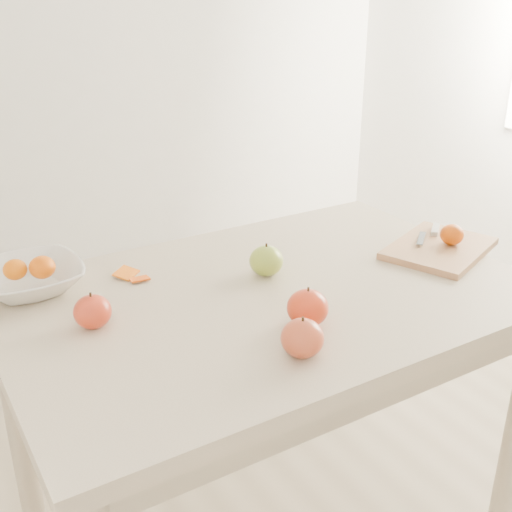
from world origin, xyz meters
TOP-DOWN VIEW (x-y plane):
  - table at (0.00, 0.00)m, footprint 1.20×0.80m
  - cutting_board at (0.51, -0.04)m, footprint 0.35×0.31m
  - board_tangerine at (0.54, -0.05)m, footprint 0.06×0.06m
  - fruit_bowl at (-0.47, 0.29)m, footprint 0.24×0.24m
  - bowl_tangerine_near at (-0.49, 0.30)m, footprint 0.05×0.05m
  - bowl_tangerine_far at (-0.44, 0.27)m, footprint 0.06×0.06m
  - orange_peel_a at (-0.25, 0.25)m, footprint 0.07×0.07m
  - orange_peel_b at (-0.23, 0.21)m, footprint 0.05×0.04m
  - paring_knife at (0.56, 0.03)m, footprint 0.16×0.09m
  - apple_green at (0.05, 0.08)m, footprint 0.08×0.08m
  - apple_red_b at (-0.40, 0.05)m, footprint 0.08×0.08m
  - apple_red_c at (-0.01, -0.17)m, footprint 0.09×0.09m
  - apple_red_e at (-0.09, -0.27)m, footprint 0.08×0.08m

SIDE VIEW (x-z plane):
  - table at x=0.00m, z-range 0.28..1.03m
  - orange_peel_a at x=-0.25m, z-range 0.75..0.76m
  - orange_peel_b at x=-0.23m, z-range 0.75..0.76m
  - cutting_board at x=0.51m, z-range 0.75..0.77m
  - paring_knife at x=0.56m, z-range 0.77..0.78m
  - fruit_bowl at x=-0.47m, z-range 0.75..0.81m
  - apple_red_b at x=-0.40m, z-range 0.75..0.82m
  - apple_green at x=0.05m, z-range 0.75..0.82m
  - apple_red_e at x=-0.09m, z-range 0.75..0.83m
  - apple_red_c at x=-0.01m, z-range 0.75..0.83m
  - board_tangerine at x=0.54m, z-range 0.77..0.82m
  - bowl_tangerine_near at x=-0.49m, z-range 0.78..0.83m
  - bowl_tangerine_far at x=-0.44m, z-range 0.78..0.83m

